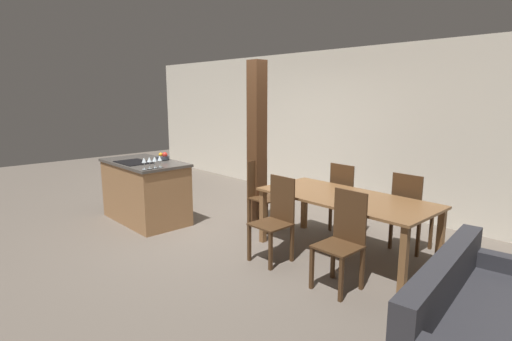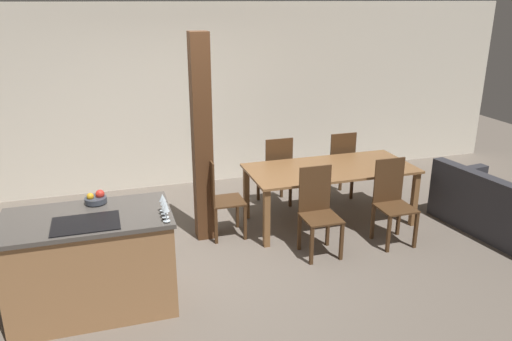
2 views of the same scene
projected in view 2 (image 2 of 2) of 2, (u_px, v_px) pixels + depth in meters
ground_plane at (209, 264)px, 5.44m from camera, size 16.00×16.00×0.00m
wall_back at (169, 98)px, 7.35m from camera, size 11.20×0.08×2.70m
kitchen_island at (92, 263)px, 4.52m from camera, size 1.47×0.81×0.94m
fruit_bowl at (96, 198)px, 4.63m from camera, size 0.20×0.20×0.12m
wine_glass_near at (166, 208)px, 4.21m from camera, size 0.06×0.06×0.16m
wine_glass_middle at (165, 205)px, 4.28m from camera, size 0.06×0.06×0.16m
wine_glass_far at (164, 202)px, 4.35m from camera, size 0.06×0.06×0.16m
wine_glass_end at (162, 198)px, 4.43m from camera, size 0.06×0.06×0.16m
dining_table at (330, 174)px, 6.27m from camera, size 2.09×0.97×0.74m
dining_chair_near_left at (318, 210)px, 5.55m from camera, size 0.40×0.40×0.99m
dining_chair_near_right at (392, 200)px, 5.81m from camera, size 0.40×0.40×0.99m
dining_chair_far_left at (276, 171)px, 6.82m from camera, size 0.40×0.40×0.99m
dining_chair_far_right at (339, 164)px, 7.08m from camera, size 0.40×0.40×0.99m
dining_chair_head_end at (220, 197)px, 5.91m from camera, size 0.40×0.40×0.99m
couch at (508, 214)px, 6.04m from camera, size 1.13×1.90×0.77m
timber_post at (202, 140)px, 5.69m from camera, size 0.21×0.21×2.41m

